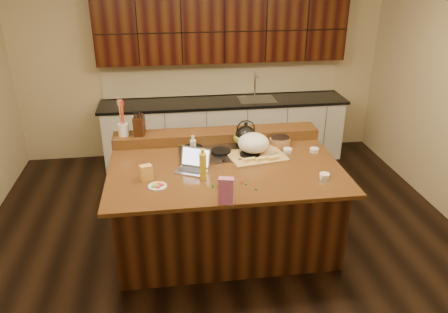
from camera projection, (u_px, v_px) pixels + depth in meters
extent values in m
cube|color=black|center=(225.00, 239.00, 4.94)|extent=(5.50, 5.00, 0.01)
cube|color=#C0B086|center=(202.00, 69.00, 6.63)|extent=(5.50, 0.01, 2.70)
cube|color=#C0B086|center=(297.00, 308.00, 2.12)|extent=(5.50, 0.01, 2.70)
cube|color=black|center=(225.00, 205.00, 4.76)|extent=(2.22, 1.42, 0.88)
cube|color=black|center=(225.00, 167.00, 4.56)|extent=(2.40, 1.60, 0.04)
cube|color=black|center=(216.00, 135.00, 5.16)|extent=(2.40, 0.30, 0.12)
cube|color=gray|center=(221.00, 153.00, 4.82)|extent=(0.92, 0.52, 0.02)
cylinder|color=black|center=(193.00, 148.00, 4.89)|extent=(0.22, 0.22, 0.03)
cylinder|color=black|center=(245.00, 145.00, 4.97)|extent=(0.22, 0.22, 0.03)
cylinder|color=black|center=(195.00, 158.00, 4.66)|extent=(0.22, 0.22, 0.03)
cylinder|color=black|center=(250.00, 155.00, 4.73)|extent=(0.22, 0.22, 0.03)
cylinder|color=black|center=(221.00, 151.00, 4.81)|extent=(0.22, 0.22, 0.03)
cube|color=silver|center=(224.00, 131.00, 6.74)|extent=(3.60, 0.62, 0.90)
cube|color=black|center=(224.00, 102.00, 6.55)|extent=(3.70, 0.66, 0.04)
cube|color=gray|center=(257.00, 100.00, 6.60)|extent=(0.55, 0.42, 0.01)
cylinder|color=gray|center=(255.00, 85.00, 6.69)|extent=(0.02, 0.02, 0.36)
cube|color=black|center=(223.00, 30.00, 6.25)|extent=(3.60, 0.34, 0.90)
cube|color=#C0B086|center=(221.00, 79.00, 6.71)|extent=(3.60, 0.03, 0.50)
ellipsoid|color=black|center=(246.00, 135.00, 4.92)|extent=(0.27, 0.27, 0.21)
ellipsoid|color=olive|center=(246.00, 138.00, 4.93)|extent=(0.34, 0.34, 0.15)
cube|color=#B7B7BC|center=(192.00, 171.00, 4.42)|extent=(0.38, 0.33, 0.01)
cube|color=black|center=(192.00, 170.00, 4.42)|extent=(0.29, 0.23, 0.00)
cube|color=#B7B7BC|center=(196.00, 157.00, 4.47)|extent=(0.31, 0.20, 0.20)
cube|color=silver|center=(195.00, 157.00, 4.46)|extent=(0.28, 0.17, 0.17)
cylinder|color=yellow|center=(203.00, 167.00, 4.22)|extent=(0.07, 0.07, 0.27)
cylinder|color=silver|center=(193.00, 151.00, 4.58)|extent=(0.07, 0.07, 0.25)
cube|color=tan|center=(257.00, 156.00, 4.73)|extent=(0.66, 0.53, 0.03)
ellipsoid|color=white|center=(253.00, 143.00, 4.76)|extent=(0.35, 0.35, 0.21)
cube|color=#EDD872|center=(249.00, 160.00, 4.58)|extent=(0.13, 0.03, 0.03)
cube|color=#EDD872|center=(262.00, 159.00, 4.60)|extent=(0.13, 0.03, 0.03)
cube|color=#EDD872|center=(274.00, 158.00, 4.61)|extent=(0.13, 0.03, 0.03)
cylinder|color=gray|center=(269.00, 155.00, 4.72)|extent=(0.23, 0.09, 0.01)
cylinder|color=white|center=(324.00, 176.00, 4.29)|extent=(0.13, 0.13, 0.04)
cylinder|color=white|center=(288.00, 151.00, 4.85)|extent=(0.12, 0.12, 0.04)
cylinder|color=white|center=(314.00, 150.00, 4.86)|extent=(0.10, 0.10, 0.04)
cylinder|color=#996B3F|center=(280.00, 142.00, 5.01)|extent=(0.31, 0.31, 0.09)
cone|color=silver|center=(323.00, 179.00, 4.21)|extent=(0.10, 0.10, 0.07)
cube|color=#CC60A8|center=(226.00, 191.00, 3.81)|extent=(0.15, 0.10, 0.25)
cylinder|color=white|center=(158.00, 186.00, 4.13)|extent=(0.24, 0.24, 0.01)
cube|color=gold|center=(146.00, 173.00, 4.23)|extent=(0.13, 0.11, 0.15)
cylinder|color=white|center=(123.00, 130.00, 4.97)|extent=(0.15, 0.15, 0.14)
cube|color=black|center=(139.00, 126.00, 4.98)|extent=(0.14, 0.19, 0.22)
ellipsoid|color=red|center=(232.00, 190.00, 4.05)|extent=(0.02, 0.02, 0.02)
ellipsoid|color=#198C26|center=(256.00, 189.00, 4.07)|extent=(0.02, 0.02, 0.02)
ellipsoid|color=red|center=(241.00, 182.00, 4.20)|extent=(0.02, 0.02, 0.02)
ellipsoid|color=#198C26|center=(246.00, 184.00, 4.16)|extent=(0.02, 0.02, 0.02)
ellipsoid|color=red|center=(226.00, 185.00, 4.14)|extent=(0.02, 0.02, 0.02)
ellipsoid|color=#198C26|center=(213.00, 187.00, 4.11)|extent=(0.02, 0.02, 0.02)
ellipsoid|color=red|center=(226.00, 193.00, 4.00)|extent=(0.02, 0.02, 0.02)
ellipsoid|color=#198C26|center=(213.00, 185.00, 4.15)|extent=(0.02, 0.02, 0.02)
ellipsoid|color=red|center=(221.00, 193.00, 4.00)|extent=(0.02, 0.02, 0.02)
ellipsoid|color=#198C26|center=(218.00, 186.00, 4.13)|extent=(0.02, 0.02, 0.02)
ellipsoid|color=red|center=(230.00, 190.00, 4.05)|extent=(0.02, 0.02, 0.02)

